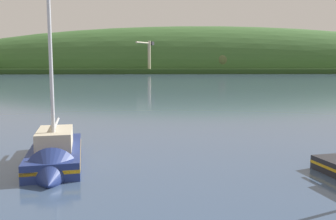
# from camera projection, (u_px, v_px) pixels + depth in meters

# --- Properties ---
(far_shoreline_hill) EXTENTS (549.67, 116.10, 67.55)m
(far_shoreline_hill) POSITION_uv_depth(u_px,v_px,m) (205.00, 72.00, 270.17)
(far_shoreline_hill) COLOR #27431B
(far_shoreline_hill) RESTS_ON ground
(dockside_crane) EXTENTS (10.53, 14.37, 20.50)m
(dockside_crane) POSITION_uv_depth(u_px,v_px,m) (149.00, 58.00, 226.29)
(dockside_crane) COLOR #4C4C51
(dockside_crane) RESTS_ON ground
(sailboat_midwater_white) EXTENTS (4.67, 9.13, 12.32)m
(sailboat_midwater_white) POSITION_uv_depth(u_px,v_px,m) (55.00, 159.00, 19.75)
(sailboat_midwater_white) COLOR navy
(sailboat_midwater_white) RESTS_ON ground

